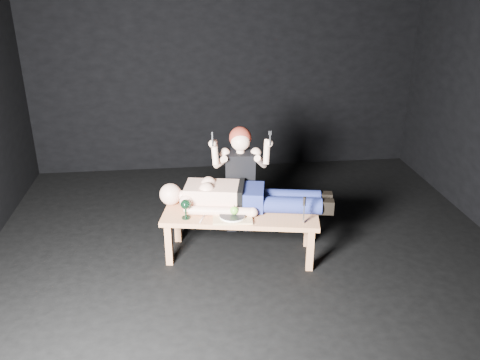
{
  "coord_description": "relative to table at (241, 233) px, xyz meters",
  "views": [
    {
      "loc": [
        -0.55,
        -3.88,
        2.52
      ],
      "look_at": [
        -0.07,
        0.23,
        0.75
      ],
      "focal_mm": 37.24,
      "sensor_mm": 36.0,
      "label": 1
    }
  ],
  "objects": [
    {
      "name": "ground",
      "position": [
        0.07,
        -0.18,
        -0.23
      ],
      "size": [
        5.0,
        5.0,
        0.0
      ],
      "primitive_type": "plane",
      "color": "black",
      "rests_on": "ground"
    },
    {
      "name": "back_wall",
      "position": [
        0.07,
        2.32,
        1.27
      ],
      "size": [
        5.0,
        0.0,
        5.0
      ],
      "primitive_type": "plane",
      "rotation": [
        1.57,
        0.0,
        0.0
      ],
      "color": "black",
      "rests_on": "ground"
    },
    {
      "name": "table",
      "position": [
        0.0,
        0.0,
        0.0
      ],
      "size": [
        1.49,
        0.79,
        0.45
      ],
      "primitive_type": "cube",
      "rotation": [
        0.0,
        0.0,
        -0.19
      ],
      "color": "#C87E4C",
      "rests_on": "ground"
    },
    {
      "name": "lying_man",
      "position": [
        0.06,
        0.1,
        0.36
      ],
      "size": [
        1.49,
        0.7,
        0.27
      ],
      "primitive_type": null,
      "rotation": [
        0.0,
        0.0,
        -0.19
      ],
      "color": "#E3AB8F",
      "rests_on": "table"
    },
    {
      "name": "kneeling_woman",
      "position": [
        0.05,
        0.45,
        0.37
      ],
      "size": [
        0.69,
        0.76,
        1.19
      ],
      "primitive_type": null,
      "rotation": [
        0.0,
        0.0,
        -0.08
      ],
      "color": "black",
      "rests_on": "ground"
    },
    {
      "name": "serving_tray",
      "position": [
        -0.09,
        -0.12,
        0.24
      ],
      "size": [
        0.37,
        0.28,
        0.02
      ],
      "primitive_type": "cube",
      "rotation": [
        0.0,
        0.0,
        -0.08
      ],
      "color": "tan",
      "rests_on": "table"
    },
    {
      "name": "plate",
      "position": [
        -0.09,
        -0.12,
        0.26
      ],
      "size": [
        0.25,
        0.25,
        0.02
      ],
      "primitive_type": "cylinder",
      "rotation": [
        0.0,
        0.0,
        -0.08
      ],
      "color": "white",
      "rests_on": "serving_tray"
    },
    {
      "name": "apple",
      "position": [
        -0.07,
        -0.11,
        0.3
      ],
      "size": [
        0.08,
        0.08,
        0.08
      ],
      "primitive_type": "sphere",
      "color": "#63A528",
      "rests_on": "plate"
    },
    {
      "name": "goblet",
      "position": [
        -0.5,
        -0.06,
        0.32
      ],
      "size": [
        0.1,
        0.1,
        0.18
      ],
      "primitive_type": null,
      "rotation": [
        0.0,
        0.0,
        -0.19
      ],
      "color": "black",
      "rests_on": "table"
    },
    {
      "name": "fork_flat",
      "position": [
        -0.36,
        -0.11,
        0.23
      ],
      "size": [
        0.06,
        0.15,
        0.01
      ],
      "primitive_type": "cube",
      "rotation": [
        0.0,
        0.0,
        -0.31
      ],
      "color": "#B2B2B7",
      "rests_on": "table"
    },
    {
      "name": "knife_flat",
      "position": [
        0.05,
        -0.17,
        0.23
      ],
      "size": [
        0.06,
        0.15,
        0.01
      ],
      "primitive_type": "cube",
      "rotation": [
        0.0,
        0.0,
        -0.32
      ],
      "color": "#B2B2B7",
      "rests_on": "table"
    },
    {
      "name": "spoon_flat",
      "position": [
        -0.03,
        -0.06,
        0.23
      ],
      "size": [
        0.06,
        0.15,
        0.01
      ],
      "primitive_type": "cube",
      "rotation": [
        0.0,
        0.0,
        0.31
      ],
      "color": "#B2B2B7",
      "rests_on": "table"
    },
    {
      "name": "carving_knife",
      "position": [
        0.52,
        -0.28,
        0.35
      ],
      "size": [
        0.04,
        0.04,
        0.25
      ],
      "primitive_type": null,
      "rotation": [
        0.0,
        0.0,
        -0.19
      ],
      "color": "#B2B2B7",
      "rests_on": "table"
    }
  ]
}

